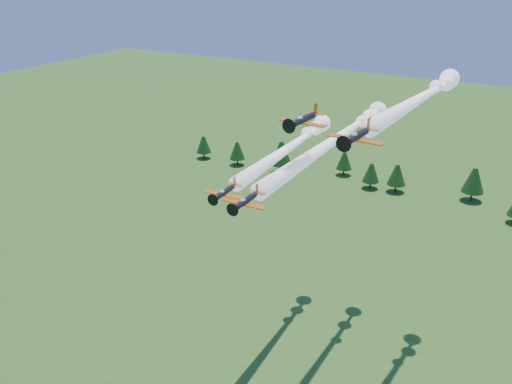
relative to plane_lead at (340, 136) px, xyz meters
The scene contains 5 objects.
plane_lead is the anchor object (origin of this frame).
plane_left 11.97m from the plane_lead, 162.81° to the left, with size 7.28×48.22×3.70m.
plane_right 15.69m from the plane_lead, 17.71° to the left, with size 8.52×49.08×3.70m.
plane_slot 18.57m from the plane_lead, 88.13° to the right, with size 7.96×8.65×2.80m.
treeline 91.40m from the plane_lead, 87.00° to the left, with size 173.57×17.32×11.81m.
Camera 1 is at (35.99, -67.75, 74.02)m, focal length 40.00 mm.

